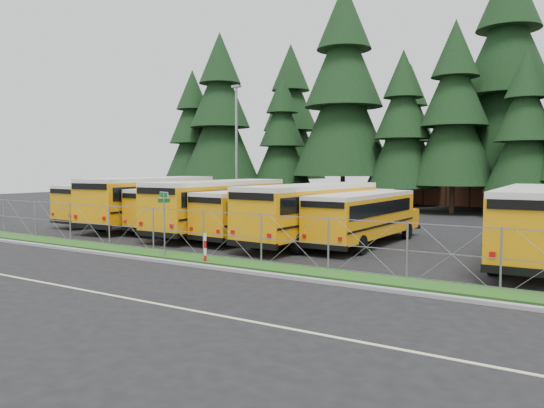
# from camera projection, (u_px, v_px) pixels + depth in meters

# --- Properties ---
(ground) EXTENTS (120.00, 120.00, 0.00)m
(ground) POSITION_uv_depth(u_px,v_px,m) (236.00, 255.00, 23.35)
(ground) COLOR black
(ground) RESTS_ON ground
(curb) EXTENTS (50.00, 0.25, 0.12)m
(curb) POSITION_uv_depth(u_px,v_px,m) (189.00, 264.00, 20.73)
(curb) COLOR gray
(curb) RESTS_ON ground
(grass_verge) EXTENTS (50.00, 1.40, 0.06)m
(grass_verge) POSITION_uv_depth(u_px,v_px,m) (212.00, 260.00, 21.91)
(grass_verge) COLOR #164112
(grass_verge) RESTS_ON ground
(road_lane_line) EXTENTS (50.00, 0.12, 0.01)m
(road_lane_line) POSITION_uv_depth(u_px,v_px,m) (86.00, 290.00, 16.60)
(road_lane_line) COLOR beige
(road_lane_line) RESTS_ON ground
(chainlink_fence) EXTENTS (44.00, 0.10, 2.00)m
(chainlink_fence) POSITION_uv_depth(u_px,v_px,m) (222.00, 235.00, 22.44)
(chainlink_fence) COLOR gray
(chainlink_fence) RESTS_ON ground
(brick_building) EXTENTS (22.00, 10.00, 6.00)m
(brick_building) POSITION_uv_depth(u_px,v_px,m) (516.00, 176.00, 53.73)
(brick_building) COLOR brown
(brick_building) RESTS_ON ground
(bus_0) EXTENTS (2.99, 10.51, 2.73)m
(bus_0) POSITION_uv_depth(u_px,v_px,m) (124.00, 204.00, 36.32)
(bus_0) COLOR orange
(bus_0) RESTS_ON ground
(bus_1) EXTENTS (4.12, 12.44, 3.20)m
(bus_1) POSITION_uv_depth(u_px,v_px,m) (155.00, 202.00, 34.09)
(bus_1) COLOR orange
(bus_1) RESTS_ON ground
(bus_2) EXTENTS (2.69, 10.12, 2.63)m
(bus_2) POSITION_uv_depth(u_px,v_px,m) (191.00, 208.00, 32.59)
(bus_2) COLOR orange
(bus_2) RESTS_ON ground
(bus_3) EXTENTS (2.98, 11.84, 3.09)m
(bus_3) POSITION_uv_depth(u_px,v_px,m) (223.00, 208.00, 30.35)
(bus_3) COLOR orange
(bus_3) RESTS_ON ground
(bus_4) EXTENTS (3.13, 10.24, 2.64)m
(bus_4) POSITION_uv_depth(u_px,v_px,m) (264.00, 214.00, 28.59)
(bus_4) COLOR orange
(bus_4) RESTS_ON ground
(bus_5) EXTENTS (3.39, 11.59, 3.00)m
(bus_5) POSITION_uv_depth(u_px,v_px,m) (315.00, 214.00, 26.71)
(bus_5) COLOR orange
(bus_5) RESTS_ON ground
(bus_6) EXTENTS (2.52, 9.99, 2.61)m
(bus_6) POSITION_uv_depth(u_px,v_px,m) (365.00, 219.00, 26.17)
(bus_6) COLOR orange
(bus_6) RESTS_ON ground
(bus_east) EXTENTS (3.20, 11.78, 3.06)m
(bus_east) POSITION_uv_depth(u_px,v_px,m) (538.00, 226.00, 21.15)
(bus_east) COLOR orange
(bus_east) RESTS_ON ground
(street_sign) EXTENTS (0.78, 0.52, 2.81)m
(street_sign) POSITION_uv_depth(u_px,v_px,m) (164.00, 210.00, 22.55)
(street_sign) COLOR gray
(street_sign) RESTS_ON ground
(striped_bollard) EXTENTS (0.11, 0.11, 1.20)m
(striped_bollard) POSITION_uv_depth(u_px,v_px,m) (205.00, 248.00, 21.40)
(striped_bollard) COLOR #B20C0C
(striped_bollard) RESTS_ON ground
(light_standard) EXTENTS (0.70, 0.35, 10.14)m
(light_standard) POSITION_uv_depth(u_px,v_px,m) (237.00, 146.00, 40.96)
(light_standard) COLOR gray
(light_standard) RESTS_ON ground
(conifer_0) EXTENTS (6.39, 6.39, 14.13)m
(conifer_0) POSITION_uv_depth(u_px,v_px,m) (193.00, 137.00, 56.38)
(conifer_0) COLOR black
(conifer_0) RESTS_ON ground
(conifer_1) EXTENTS (7.88, 7.88, 17.43)m
(conifer_1) POSITION_uv_depth(u_px,v_px,m) (220.00, 119.00, 53.75)
(conifer_1) COLOR black
(conifer_1) RESTS_ON ground
(conifer_2) EXTENTS (5.95, 5.95, 13.15)m
(conifer_2) POSITION_uv_depth(u_px,v_px,m) (282.00, 140.00, 53.03)
(conifer_2) COLOR black
(conifer_2) RESTS_ON ground
(conifer_3) EXTENTS (9.41, 9.41, 20.82)m
(conifer_3) POSITION_uv_depth(u_px,v_px,m) (344.00, 96.00, 49.13)
(conifer_3) COLOR black
(conifer_3) RESTS_ON ground
(conifer_4) EXTENTS (6.30, 6.30, 13.94)m
(conifer_4) POSITION_uv_depth(u_px,v_px,m) (402.00, 131.00, 45.77)
(conifer_4) COLOR black
(conifer_4) RESTS_ON ground
(conifer_5) EXTENTS (7.24, 7.24, 16.01)m
(conifer_5) POSITION_uv_depth(u_px,v_px,m) (454.00, 117.00, 43.94)
(conifer_5) COLOR black
(conifer_5) RESTS_ON ground
(conifer_6) EXTENTS (5.80, 5.80, 12.82)m
(conifer_6) POSITION_uv_depth(u_px,v_px,m) (525.00, 133.00, 40.02)
(conifer_6) COLOR black
(conifer_6) RESTS_ON ground
(conifer_10) EXTENTS (7.93, 7.93, 17.54)m
(conifer_10) POSITION_uv_depth(u_px,v_px,m) (291.00, 123.00, 59.30)
(conifer_10) COLOR black
(conifer_10) RESTS_ON ground
(conifer_11) EXTENTS (6.38, 6.38, 14.10)m
(conifer_11) POSITION_uv_depth(u_px,v_px,m) (409.00, 135.00, 52.86)
(conifer_11) COLOR black
(conifer_11) RESTS_ON ground
(conifer_12) EXTENTS (10.07, 10.07, 22.28)m
(conifer_12) POSITION_uv_depth(u_px,v_px,m) (507.00, 83.00, 46.01)
(conifer_12) COLOR black
(conifer_12) RESTS_ON ground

